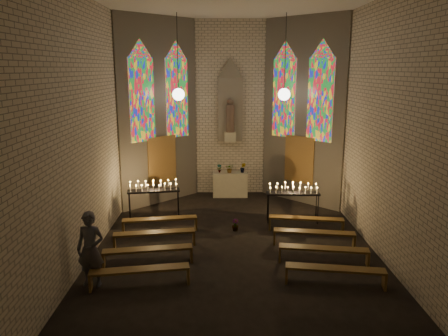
% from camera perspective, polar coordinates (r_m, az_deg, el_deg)
% --- Properties ---
extents(floor, '(12.00, 12.00, 0.00)m').
position_cam_1_polar(floor, '(12.82, 1.40, -10.63)').
color(floor, black).
rests_on(floor, ground).
extents(room, '(8.22, 12.43, 7.00)m').
position_cam_1_polar(room, '(15.19, 1.04, 7.60)').
color(room, beige).
rests_on(room, ground).
extents(altar, '(1.40, 0.60, 1.00)m').
position_cam_1_polar(altar, '(17.81, 0.81, -2.13)').
color(altar, beige).
rests_on(altar, ground).
extents(flower_vase_left, '(0.21, 0.16, 0.35)m').
position_cam_1_polar(flower_vase_left, '(17.63, -0.62, -0.03)').
color(flower_vase_left, '#4C723F').
rests_on(flower_vase_left, altar).
extents(flower_vase_center, '(0.35, 0.31, 0.36)m').
position_cam_1_polar(flower_vase_center, '(17.57, 0.75, -0.06)').
color(flower_vase_center, '#4C723F').
rests_on(flower_vase_center, altar).
extents(flower_vase_right, '(0.26, 0.23, 0.41)m').
position_cam_1_polar(flower_vase_right, '(17.61, 2.48, 0.05)').
color(flower_vase_right, '#4C723F').
rests_on(flower_vase_right, altar).
extents(aisle_flower_pot, '(0.26, 0.26, 0.38)m').
position_cam_1_polar(aisle_flower_pot, '(14.16, 1.48, -7.45)').
color(aisle_flower_pot, '#4C723F').
rests_on(aisle_flower_pot, ground).
extents(votive_stand_left, '(1.81, 0.68, 1.30)m').
position_cam_1_polar(votive_stand_left, '(15.14, -9.19, -2.60)').
color(votive_stand_left, black).
rests_on(votive_stand_left, ground).
extents(votive_stand_right, '(1.78, 0.48, 1.30)m').
position_cam_1_polar(votive_stand_right, '(14.81, 9.01, -2.93)').
color(votive_stand_right, black).
rests_on(votive_stand_right, ground).
extents(pew_left_0, '(2.38, 0.69, 0.45)m').
position_cam_1_polar(pew_left_0, '(14.18, -8.37, -6.80)').
color(pew_left_0, brown).
rests_on(pew_left_0, ground).
extents(pew_right_0, '(2.38, 0.69, 0.45)m').
position_cam_1_polar(pew_right_0, '(14.32, 10.67, -6.69)').
color(pew_right_0, brown).
rests_on(pew_right_0, ground).
extents(pew_left_1, '(2.38, 0.69, 0.45)m').
position_cam_1_polar(pew_left_1, '(13.07, -9.07, -8.57)').
color(pew_left_1, brown).
rests_on(pew_left_1, ground).
extents(pew_right_1, '(2.38, 0.69, 0.45)m').
position_cam_1_polar(pew_right_1, '(13.22, 11.67, -8.42)').
color(pew_right_1, brown).
rests_on(pew_right_1, ground).
extents(pew_left_2, '(2.38, 0.69, 0.45)m').
position_cam_1_polar(pew_left_2, '(11.97, -9.91, -10.66)').
color(pew_left_2, brown).
rests_on(pew_left_2, ground).
extents(pew_right_2, '(2.38, 0.69, 0.45)m').
position_cam_1_polar(pew_right_2, '(12.14, 12.87, -10.46)').
color(pew_right_2, brown).
rests_on(pew_right_2, ground).
extents(pew_left_3, '(2.38, 0.69, 0.45)m').
position_cam_1_polar(pew_left_3, '(10.90, -10.93, -13.16)').
color(pew_left_3, brown).
rests_on(pew_left_3, ground).
extents(pew_right_3, '(2.38, 0.69, 0.45)m').
position_cam_1_polar(pew_right_3, '(11.08, 14.31, -12.89)').
color(pew_right_3, brown).
rests_on(pew_right_3, ground).
extents(visitor, '(0.73, 0.53, 1.85)m').
position_cam_1_polar(visitor, '(11.00, -17.03, -10.10)').
color(visitor, '#474850').
rests_on(visitor, ground).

